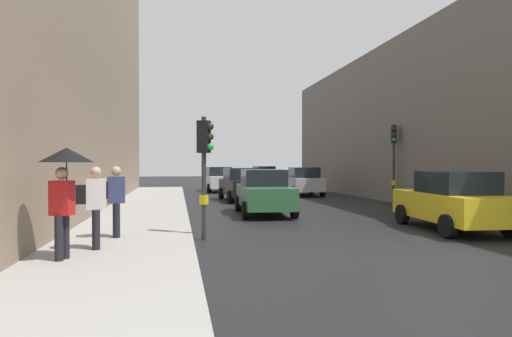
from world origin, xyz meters
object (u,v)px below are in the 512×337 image
(car_yellow_taxi, at_px, (452,201))
(pedestrian_with_umbrella, at_px, (65,172))
(car_silver_hatchback, at_px, (303,181))
(pedestrian_with_black_backpack, at_px, (94,202))
(car_green_estate, at_px, (264,192))
(traffic_light_mid_street, at_px, (394,149))
(car_white_compact, at_px, (219,179))
(car_dark_suv, at_px, (242,184))
(car_blue_van, at_px, (263,176))
(traffic_light_near_right, at_px, (205,155))
(pedestrian_with_grey_backpack, at_px, (114,197))

(car_yellow_taxi, relative_size, pedestrian_with_umbrella, 2.02)
(car_silver_hatchback, relative_size, pedestrian_with_black_backpack, 2.43)
(car_silver_hatchback, distance_m, car_green_estate, 10.49)
(pedestrian_with_umbrella, bearing_deg, traffic_light_mid_street, 40.62)
(car_silver_hatchback, distance_m, pedestrian_with_black_backpack, 18.92)
(car_yellow_taxi, height_order, pedestrian_with_umbrella, pedestrian_with_umbrella)
(car_silver_hatchback, height_order, car_white_compact, same)
(car_yellow_taxi, distance_m, car_dark_suv, 12.27)
(traffic_light_mid_street, height_order, car_green_estate, traffic_light_mid_street)
(pedestrian_with_black_backpack, bearing_deg, car_blue_van, 71.49)
(traffic_light_mid_street, bearing_deg, pedestrian_with_umbrella, -139.38)
(traffic_light_near_right, xyz_separation_m, traffic_light_mid_street, (9.80, 8.27, 0.51))
(traffic_light_mid_street, xyz_separation_m, pedestrian_with_grey_backpack, (-12.04, -8.37, -1.56))
(car_yellow_taxi, height_order, pedestrian_with_grey_backpack, pedestrian_with_grey_backpack)
(car_dark_suv, distance_m, car_green_estate, 6.37)
(car_white_compact, relative_size, pedestrian_with_umbrella, 2.01)
(traffic_light_mid_street, relative_size, pedestrian_with_black_backpack, 2.24)
(traffic_light_mid_street, xyz_separation_m, car_dark_suv, (-7.08, 3.36, -1.85))
(car_dark_suv, relative_size, car_green_estate, 1.01)
(car_dark_suv, height_order, car_green_estate, same)
(car_dark_suv, bearing_deg, pedestrian_with_grey_backpack, -112.91)
(traffic_light_mid_street, height_order, car_white_compact, traffic_light_mid_street)
(car_white_compact, relative_size, pedestrian_with_grey_backpack, 2.43)
(car_dark_suv, relative_size, pedestrian_with_grey_backpack, 2.44)
(traffic_light_mid_street, distance_m, pedestrian_with_black_backpack, 15.79)
(car_blue_van, distance_m, pedestrian_with_black_backpack, 29.68)
(traffic_light_near_right, xyz_separation_m, pedestrian_with_black_backpack, (-2.47, -1.55, -1.05))
(pedestrian_with_umbrella, bearing_deg, car_blue_van, 71.48)
(traffic_light_mid_street, relative_size, car_green_estate, 0.93)
(car_blue_van, bearing_deg, car_silver_hatchback, -89.18)
(traffic_light_near_right, height_order, pedestrian_with_black_backpack, traffic_light_near_right)
(traffic_light_near_right, distance_m, pedestrian_with_umbrella, 3.80)
(traffic_light_near_right, bearing_deg, pedestrian_with_black_backpack, -147.97)
(traffic_light_mid_street, distance_m, car_blue_van, 18.64)
(car_silver_hatchback, relative_size, pedestrian_with_umbrella, 2.01)
(car_yellow_taxi, bearing_deg, car_dark_suv, 112.41)
(car_silver_hatchback, height_order, pedestrian_with_grey_backpack, pedestrian_with_grey_backpack)
(pedestrian_with_grey_backpack, bearing_deg, car_blue_van, 70.99)
(car_blue_van, xyz_separation_m, pedestrian_with_grey_backpack, (-9.20, -26.70, 0.29))
(car_green_estate, xyz_separation_m, pedestrian_with_black_backpack, (-5.13, -6.82, 0.29))
(pedestrian_with_umbrella, relative_size, pedestrian_with_black_backpack, 1.21)
(traffic_light_near_right, relative_size, pedestrian_with_black_backpack, 1.82)
(car_yellow_taxi, relative_size, car_green_estate, 1.01)
(car_blue_van, height_order, pedestrian_with_umbrella, pedestrian_with_umbrella)
(car_dark_suv, bearing_deg, car_white_compact, 93.74)
(pedestrian_with_umbrella, distance_m, pedestrian_with_grey_backpack, 2.59)
(traffic_light_near_right, height_order, car_yellow_taxi, traffic_light_near_right)
(traffic_light_near_right, distance_m, pedestrian_with_black_backpack, 3.10)
(traffic_light_mid_street, height_order, pedestrian_with_grey_backpack, traffic_light_mid_street)
(car_yellow_taxi, relative_size, pedestrian_with_grey_backpack, 2.44)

